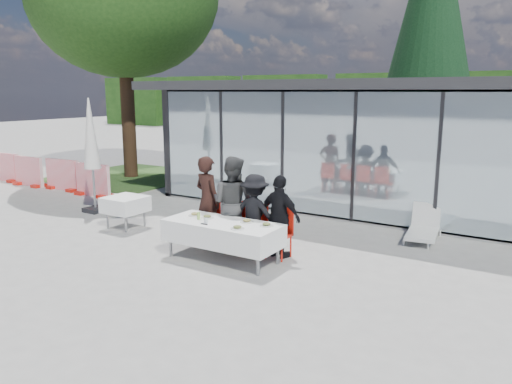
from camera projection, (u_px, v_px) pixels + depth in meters
ground at (222, 262)px, 9.41m from camera, size 90.00×90.00×0.00m
pavilion at (437, 126)px, 14.75m from camera, size 14.80×8.80×3.44m
treeline at (441, 106)px, 33.33m from camera, size 62.50×2.00×4.40m
dining_table at (223, 233)px, 9.43m from camera, size 2.26×0.96×0.75m
diner_a at (208, 200)px, 10.41m from camera, size 0.83×0.83×1.86m
diner_chair_a at (209, 218)px, 10.52m from camera, size 0.44×0.44×0.97m
diner_b at (233, 203)px, 10.08m from camera, size 0.97×0.97×1.90m
diner_chair_b at (234, 222)px, 10.19m from camera, size 0.44×0.44×0.97m
diner_c at (255, 214)px, 9.84m from camera, size 1.08×1.08×1.58m
diner_chair_c at (256, 226)px, 9.92m from camera, size 0.44×0.44×0.97m
diner_d at (280, 217)px, 9.54m from camera, size 1.10×1.10×1.61m
diner_chair_d at (281, 230)px, 9.62m from camera, size 0.44×0.44×0.97m
plate_a at (195, 214)px, 9.85m from camera, size 0.25×0.25×0.07m
plate_b at (207, 217)px, 9.66m from camera, size 0.25×0.25×0.07m
plate_c at (247, 221)px, 9.35m from camera, size 0.25×0.25×0.07m
plate_d at (267, 225)px, 9.09m from camera, size 0.25×0.25×0.07m
plate_extra at (237, 228)px, 8.90m from camera, size 0.25×0.25×0.07m
juice_bottle at (199, 216)px, 9.55m from camera, size 0.06×0.06×0.14m
drinking_glasses at (206, 221)px, 9.29m from camera, size 0.07×0.07×0.10m
folded_eyeglasses at (204, 224)px, 9.21m from camera, size 0.14×0.03×0.01m
spare_table_left at (125, 205)px, 11.70m from camera, size 0.86×0.86×0.74m
market_umbrella at (91, 140)px, 12.96m from camera, size 0.50×0.50×3.00m
construction_barriers at (17, 171)px, 17.39m from camera, size 9.40×0.60×1.00m
lounger at (424, 227)px, 10.85m from camera, size 0.76×1.40×0.72m
conifer_tree at (432, 15)px, 18.79m from camera, size 4.00×4.00×10.50m
grass_patch at (131, 176)px, 18.80m from camera, size 5.00×5.00×0.02m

